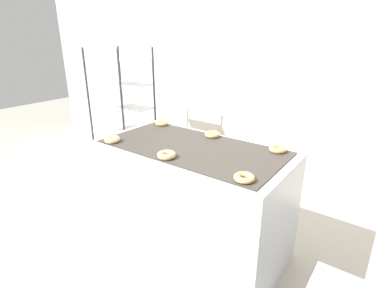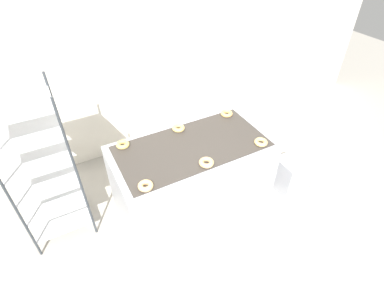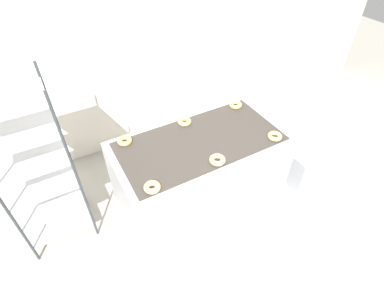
{
  "view_description": "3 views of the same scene",
  "coord_description": "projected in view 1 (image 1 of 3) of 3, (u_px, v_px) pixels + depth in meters",
  "views": [
    {
      "loc": [
        1.31,
        -1.13,
        1.8
      ],
      "look_at": [
        0.0,
        0.66,
        0.98
      ],
      "focal_mm": 28.0,
      "sensor_mm": 36.0,
      "label": 1
    },
    {
      "loc": [
        -1.05,
        -1.32,
        2.78
      ],
      "look_at": [
        0.0,
        0.66,
        0.98
      ],
      "focal_mm": 28.0,
      "sensor_mm": 36.0,
      "label": 2
    },
    {
      "loc": [
        -1.05,
        -1.06,
        2.69
      ],
      "look_at": [
        0.0,
        0.81,
        0.81
      ],
      "focal_mm": 28.0,
      "sensor_mm": 36.0,
      "label": 3
    }
  ],
  "objects": [
    {
      "name": "donut_far_left",
      "position": [
        162.0,
        123.0,
        2.93
      ],
      "size": [
        0.13,
        0.13,
        0.04
      ],
      "primitive_type": "torus",
      "color": "#E6BB5B",
      "rests_on": "fryer_machine"
    },
    {
      "name": "fryer_machine",
      "position": [
        192.0,
        199.0,
        2.54
      ],
      "size": [
        1.56,
        0.82,
        0.96
      ],
      "color": "#A8AAB2",
      "rests_on": "ground_plane"
    },
    {
      "name": "baking_rack_cart",
      "position": [
        124.0,
        120.0,
        3.51
      ],
      "size": [
        0.59,
        0.51,
        1.67
      ],
      "color": "#33383D",
      "rests_on": "ground_plane"
    },
    {
      "name": "donut_far_right",
      "position": [
        278.0,
        149.0,
        2.26
      ],
      "size": [
        0.13,
        0.13,
        0.04
      ],
      "primitive_type": "torus",
      "color": "#E4AD5C",
      "rests_on": "fryer_machine"
    },
    {
      "name": "donut_near_center",
      "position": [
        166.0,
        155.0,
        2.15
      ],
      "size": [
        0.14,
        0.14,
        0.04
      ],
      "primitive_type": "torus",
      "color": "tan",
      "rests_on": "fryer_machine"
    },
    {
      "name": "donut_near_right",
      "position": [
        244.0,
        178.0,
        1.82
      ],
      "size": [
        0.13,
        0.13,
        0.04
      ],
      "primitive_type": "torus",
      "color": "#DFB467",
      "rests_on": "fryer_machine"
    },
    {
      "name": "wall_back",
      "position": [
        269.0,
        72.0,
        3.33
      ],
      "size": [
        8.0,
        0.05,
        2.8
      ],
      "color": "silver",
      "rests_on": "ground_plane"
    },
    {
      "name": "donut_near_left",
      "position": [
        112.0,
        139.0,
        2.46
      ],
      "size": [
        0.13,
        0.13,
        0.04
      ],
      "primitive_type": "torus",
      "color": "#E8B571",
      "rests_on": "fryer_machine"
    },
    {
      "name": "donut_far_center",
      "position": [
        212.0,
        134.0,
        2.59
      ],
      "size": [
        0.13,
        0.13,
        0.04
      ],
      "primitive_type": "torus",
      "color": "#DAB361",
      "rests_on": "fryer_machine"
    }
  ]
}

